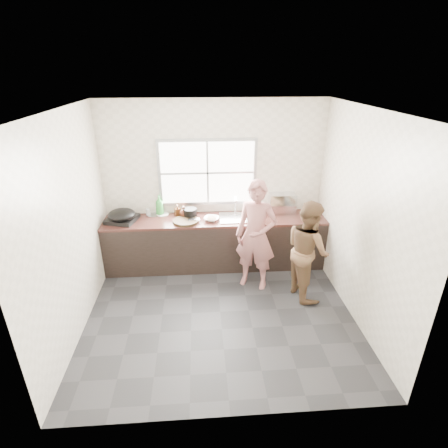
{
  "coord_description": "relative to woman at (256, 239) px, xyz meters",
  "views": [
    {
      "loc": [
        -0.23,
        -3.92,
        3.13
      ],
      "look_at": [
        0.1,
        0.65,
        1.05
      ],
      "focal_mm": 28.0,
      "sensor_mm": 36.0,
      "label": 1
    }
  ],
  "objects": [
    {
      "name": "person_side",
      "position": [
        0.71,
        -0.28,
        -0.05
      ],
      "size": [
        0.69,
        0.81,
        1.47
      ],
      "primitive_type": "imported",
      "rotation": [
        0.0,
        0.0,
        1.77
      ],
      "color": "brown",
      "rests_on": "floor"
    },
    {
      "name": "countertop",
      "position": [
        -0.57,
        0.64,
        0.05
      ],
      "size": [
        3.6,
        0.64,
        0.04
      ],
      "primitive_type": "cube",
      "color": "#3B1D18",
      "rests_on": "cabinet"
    },
    {
      "name": "bowl_crabs",
      "position": [
        0.05,
        0.54,
        0.1
      ],
      "size": [
        0.24,
        0.24,
        0.07
      ],
      "primitive_type": "imported",
      "rotation": [
        0.0,
        0.0,
        0.15
      ],
      "color": "silver",
      "rests_on": "countertop"
    },
    {
      "name": "pot_lid_left",
      "position": [
        -1.99,
        0.79,
        0.08
      ],
      "size": [
        0.33,
        0.33,
        0.01
      ],
      "primitive_type": "cylinder",
      "rotation": [
        0.0,
        0.0,
        -0.25
      ],
      "color": "#B5B7BD",
      "rests_on": "countertop"
    },
    {
      "name": "woman",
      "position": [
        0.0,
        0.0,
        0.0
      ],
      "size": [
        0.68,
        0.58,
        1.58
      ],
      "primitive_type": "imported",
      "rotation": [
        0.0,
        0.0,
        -0.42
      ],
      "color": "#AD6A68",
      "rests_on": "floor"
    },
    {
      "name": "bottle_green",
      "position": [
        -1.48,
        0.87,
        0.24
      ],
      "size": [
        0.15,
        0.15,
        0.34
      ],
      "primitive_type": "imported",
      "rotation": [
        0.0,
        0.0,
        0.14
      ],
      "color": "green",
      "rests_on": "countertop"
    },
    {
      "name": "cleaver",
      "position": [
        -0.92,
        0.54,
        0.11
      ],
      "size": [
        0.2,
        0.12,
        0.01
      ],
      "primitive_type": "cube",
      "rotation": [
        0.0,
        0.0,
        0.13
      ],
      "color": "silver",
      "rests_on": "cutting_board"
    },
    {
      "name": "dish_rack",
      "position": [
        0.57,
        0.87,
        0.24
      ],
      "size": [
        0.45,
        0.32,
        0.33
      ],
      "primitive_type": "cube",
      "rotation": [
        0.0,
        0.0,
        -0.04
      ],
      "color": "silver",
      "rests_on": "countertop"
    },
    {
      "name": "window_frame",
      "position": [
        -0.67,
        0.94,
        0.76
      ],
      "size": [
        1.6,
        0.05,
        1.1
      ],
      "primitive_type": "cube",
      "color": "#9EA0A5",
      "rests_on": "wall_back"
    },
    {
      "name": "bottle_brown_tall",
      "position": [
        -1.19,
        0.81,
        0.16
      ],
      "size": [
        0.11,
        0.11,
        0.18
      ],
      "primitive_type": "imported",
      "rotation": [
        0.0,
        0.0,
        0.38
      ],
      "color": "#462611",
      "rests_on": "countertop"
    },
    {
      "name": "sink",
      "position": [
        -0.22,
        0.64,
        0.08
      ],
      "size": [
        0.55,
        0.45,
        0.02
      ],
      "primitive_type": "cube",
      "color": "silver",
      "rests_on": "countertop"
    },
    {
      "name": "faucet",
      "position": [
        -0.22,
        0.84,
        0.22
      ],
      "size": [
        0.02,
        0.02,
        0.3
      ],
      "primitive_type": "cylinder",
      "color": "silver",
      "rests_on": "countertop"
    },
    {
      "name": "bowl_mince",
      "position": [
        -0.63,
        0.57,
        0.1
      ],
      "size": [
        0.3,
        0.3,
        0.06
      ],
      "primitive_type": "imported",
      "rotation": [
        0.0,
        0.0,
        -0.34
      ],
      "color": "white",
      "rests_on": "countertop"
    },
    {
      "name": "wall_left",
      "position": [
        -2.38,
        -0.65,
        0.56
      ],
      "size": [
        0.01,
        3.2,
        2.7
      ],
      "primitive_type": "cube",
      "color": "beige",
      "rests_on": "ground"
    },
    {
      "name": "wall_right",
      "position": [
        1.23,
        -0.65,
        0.56
      ],
      "size": [
        0.01,
        3.2,
        2.7
      ],
      "primitive_type": "cube",
      "color": "beige",
      "rests_on": "ground"
    },
    {
      "name": "glass_jar",
      "position": [
        -1.67,
        0.87,
        0.12
      ],
      "size": [
        0.09,
        0.09,
        0.1
      ],
      "primitive_type": "cylinder",
      "rotation": [
        0.0,
        0.0,
        0.21
      ],
      "color": "#B9BDBF",
      "rests_on": "countertop"
    },
    {
      "name": "bowl_held",
      "position": [
        0.08,
        0.65,
        0.1
      ],
      "size": [
        0.23,
        0.23,
        0.06
      ],
      "primitive_type": "imported",
      "rotation": [
        0.0,
        0.0,
        0.26
      ],
      "color": "white",
      "rests_on": "countertop"
    },
    {
      "name": "wok",
      "position": [
        -2.04,
        0.59,
        0.21
      ],
      "size": [
        0.55,
        0.55,
        0.16
      ],
      "primitive_type": "ellipsoid",
      "rotation": [
        0.0,
        0.0,
        0.35
      ],
      "color": "black",
      "rests_on": "burner"
    },
    {
      "name": "black_pot",
      "position": [
        -0.98,
        0.71,
        0.15
      ],
      "size": [
        0.28,
        0.28,
        0.16
      ],
      "primitive_type": "cylinder",
      "rotation": [
        0.0,
        0.0,
        0.35
      ],
      "color": "black",
      "rests_on": "countertop"
    },
    {
      "name": "wall_front",
      "position": [
        -0.57,
        -2.25,
        0.56
      ],
      "size": [
        3.6,
        0.01,
        2.7
      ],
      "primitive_type": "cube",
      "color": "beige",
      "rests_on": "ground"
    },
    {
      "name": "wall_back",
      "position": [
        -0.57,
        0.96,
        0.56
      ],
      "size": [
        3.6,
        0.01,
        2.7
      ],
      "primitive_type": "cube",
      "color": "beige",
      "rests_on": "ground"
    },
    {
      "name": "cutting_board",
      "position": [
        -1.04,
        0.53,
        0.09
      ],
      "size": [
        0.54,
        0.54,
        0.04
      ],
      "primitive_type": "cylinder",
      "rotation": [
        0.0,
        0.0,
        0.43
      ],
      "color": "black",
      "rests_on": "countertop"
    },
    {
      "name": "window_glazing",
      "position": [
        -0.67,
        0.92,
        0.76
      ],
      "size": [
        1.5,
        0.01,
        1.0
      ],
      "primitive_type": "cube",
      "color": "white",
      "rests_on": "window_frame"
    },
    {
      "name": "cabinet",
      "position": [
        -0.57,
        0.64,
        -0.38
      ],
      "size": [
        3.6,
        0.62,
        0.82
      ],
      "primitive_type": "cube",
      "color": "black",
      "rests_on": "floor"
    },
    {
      "name": "pot_lid_right",
      "position": [
        -1.59,
        0.87,
        0.08
      ],
      "size": [
        0.24,
        0.24,
        0.01
      ],
      "primitive_type": "cylinder",
      "rotation": [
        0.0,
        0.0,
        0.08
      ],
      "color": "#ABACB2",
      "rests_on": "countertop"
    },
    {
      "name": "ceiling",
      "position": [
        -0.57,
        -0.65,
        1.92
      ],
      "size": [
        3.6,
        3.2,
        0.01
      ],
      "primitive_type": "cube",
      "color": "silver",
      "rests_on": "wall_back"
    },
    {
      "name": "floor",
      "position": [
        -0.57,
        -0.65,
        -0.79
      ],
      "size": [
        3.6,
        3.2,
        0.01
      ],
      "primitive_type": "cube",
      "color": "#272729",
      "rests_on": "ground"
    },
    {
      "name": "bottle_brown_short",
      "position": [
        -1.08,
        0.74,
        0.16
      ],
      "size": [
        0.15,
        0.15,
        0.18
      ],
      "primitive_type": "imported",
      "rotation": [
        0.0,
        0.0,
        -0.09
      ],
      "color": "#451D11",
      "rests_on": "countertop"
    },
    {
      "name": "plate_food",
      "position": [
        -1.44,
        0.87,
        0.08
      ],
      "size": [
        0.27,
        0.27,
        0.02
      ],
      "primitive_type": "cylinder",
      "rotation": [
        0.0,
        0.0,
        0.4
      ],
      "color": "white",
      "rests_on": "countertop"
    },
    {
      "name": "burner",
      "position": [
        -2.06,
        0.66,
        0.1
      ],
      "size": [
        0.54,
        0.54,
        0.07
      ],
      "primitive_type": "cube",
      "rotation": [
        0.0,
        0.0,
        -0.27
      ],
      "color": "black",
      "rests_on": "countertop"
    }
  ]
}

